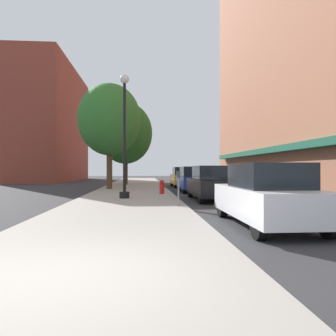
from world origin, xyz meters
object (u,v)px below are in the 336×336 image
Objects in this scene: car_white at (267,196)px; car_black at (211,183)px; fire_hydrant at (162,187)px; tree_near at (109,120)px; car_yellow at (183,177)px; parking_meter_near at (178,184)px; car_blue at (193,179)px; lamppost at (124,133)px; tree_mid at (126,133)px.

car_white is 6.88m from car_black.
fire_hydrant is at bearing 134.38° from car_black.
car_black is at bearing -52.00° from tree_near.
car_white reaches higher than fire_hydrant.
car_black is at bearing 88.90° from car_white.
fire_hydrant is 0.18× the size of car_yellow.
tree_near is (-3.70, 10.52, 3.99)m from parking_meter_near.
fire_hydrant is 0.18× the size of car_blue.
lamppost reaches higher than fire_hydrant.
tree_near is at bearing 125.49° from fire_hydrant.
car_white is (5.65, -14.11, -4.13)m from tree_near.
parking_meter_near is at bearing -99.31° from car_yellow.
lamppost is 0.80× the size of tree_near.
car_yellow is at bearing 35.45° from tree_near.
tree_near is at bearing 164.25° from car_blue.
parking_meter_near is 11.84m from tree_near.
lamppost is 1.37× the size of car_blue.
car_yellow is (1.95, 14.54, -0.14)m from parking_meter_near.
tree_mid is 1.72× the size of car_white.
car_white is at bearing -91.67° from car_yellow.
fire_hydrant is 7.34m from tree_near.
tree_mid is at bearing 152.23° from car_yellow.
car_blue is at bearing 77.66° from parking_meter_near.
tree_mid is 21.47m from car_white.
tree_mid is at bearing 121.57° from car_blue.
tree_mid reaches higher than tree_near.
lamppost is 4.64m from parking_meter_near.
car_blue is (1.95, 8.91, -0.14)m from parking_meter_near.
parking_meter_near is 17.61m from tree_mid.
tree_mid reaches higher than parking_meter_near.
tree_near is at bearing 129.96° from car_black.
fire_hydrant is 3.35m from car_black.
car_black is (4.91, -13.65, -3.92)m from tree_mid.
car_white and car_yellow have the same top height.
car_white is at bearing -59.20° from lamppost.
car_yellow is at bearing 69.50° from lamppost.
tree_mid is 10.20m from car_blue.
tree_mid reaches higher than car_blue.
lamppost is 1.37× the size of car_black.
tree_near is at bearing 109.37° from parking_meter_near.
tree_near reaches higher than fire_hydrant.
car_black is 5.62m from car_blue.
tree_mid is (-2.66, 11.19, 4.21)m from fire_hydrant.
fire_hydrant is 12.25m from tree_mid.
parking_meter_near is at bearing -56.91° from lamppost.
fire_hydrant is (1.92, 2.35, -2.68)m from lamppost.
car_white is (2.25, -9.34, 0.29)m from fire_hydrant.
car_white is 1.00× the size of car_blue.
parking_meter_near is at bearing -102.21° from car_blue.
car_blue is at bearing -58.57° from tree_mid.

